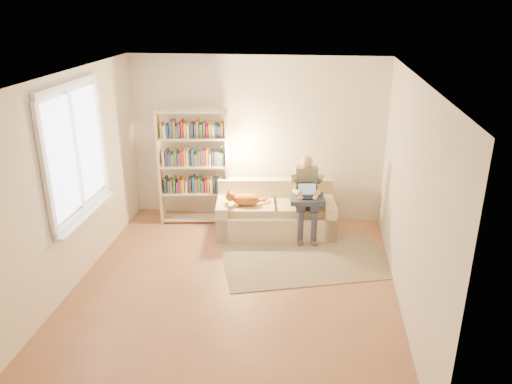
# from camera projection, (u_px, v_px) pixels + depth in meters

# --- Properties ---
(floor) EXTENTS (4.50, 4.50, 0.00)m
(floor) POSITION_uv_depth(u_px,v_px,m) (235.00, 287.00, 6.26)
(floor) COLOR #915D42
(floor) RESTS_ON ground
(ceiling) EXTENTS (4.00, 4.50, 0.02)m
(ceiling) POSITION_uv_depth(u_px,v_px,m) (231.00, 77.00, 5.31)
(ceiling) COLOR white
(ceiling) RESTS_ON wall_back
(wall_left) EXTENTS (0.02, 4.50, 2.60)m
(wall_left) POSITION_uv_depth(u_px,v_px,m) (69.00, 183.00, 6.01)
(wall_left) COLOR silver
(wall_left) RESTS_ON floor
(wall_right) EXTENTS (0.02, 4.50, 2.60)m
(wall_right) POSITION_uv_depth(u_px,v_px,m) (410.00, 199.00, 5.56)
(wall_right) COLOR silver
(wall_right) RESTS_ON floor
(wall_back) EXTENTS (4.00, 0.02, 2.60)m
(wall_back) POSITION_uv_depth(u_px,v_px,m) (256.00, 139.00, 7.87)
(wall_back) COLOR silver
(wall_back) RESTS_ON floor
(wall_front) EXTENTS (4.00, 0.02, 2.60)m
(wall_front) POSITION_uv_depth(u_px,v_px,m) (183.00, 299.00, 3.71)
(wall_front) COLOR silver
(wall_front) RESTS_ON floor
(window) EXTENTS (0.12, 1.52, 1.69)m
(window) POSITION_uv_depth(u_px,v_px,m) (80.00, 172.00, 6.16)
(window) COLOR white
(window) RESTS_ON wall_left
(sofa) EXTENTS (1.86, 1.01, 0.76)m
(sofa) POSITION_uv_depth(u_px,v_px,m) (275.00, 214.00, 7.68)
(sofa) COLOR beige
(sofa) RESTS_ON floor
(person) EXTENTS (0.39, 0.56, 1.23)m
(person) POSITION_uv_depth(u_px,v_px,m) (306.00, 192.00, 7.39)
(person) COLOR gray
(person) RESTS_ON sofa
(cat) EXTENTS (0.61, 0.27, 0.23)m
(cat) POSITION_uv_depth(u_px,v_px,m) (247.00, 199.00, 7.46)
(cat) COLOR orange
(cat) RESTS_ON sofa
(blanket) EXTENTS (0.54, 0.47, 0.07)m
(blanket) POSITION_uv_depth(u_px,v_px,m) (302.00, 199.00, 7.32)
(blanket) COLOR #283247
(blanket) RESTS_ON person
(laptop) EXTENTS (0.31, 0.25, 0.25)m
(laptop) POSITION_uv_depth(u_px,v_px,m) (302.00, 193.00, 7.29)
(laptop) COLOR black
(laptop) RESTS_ON blanket
(bookshelf) EXTENTS (1.25, 0.42, 1.84)m
(bookshelf) POSITION_uv_depth(u_px,v_px,m) (194.00, 161.00, 7.75)
(bookshelf) COLOR beige
(bookshelf) RESTS_ON floor
(rug) EXTENTS (2.55, 1.92, 0.01)m
(rug) POSITION_uv_depth(u_px,v_px,m) (306.00, 260.00, 6.89)
(rug) COLOR gray
(rug) RESTS_ON floor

